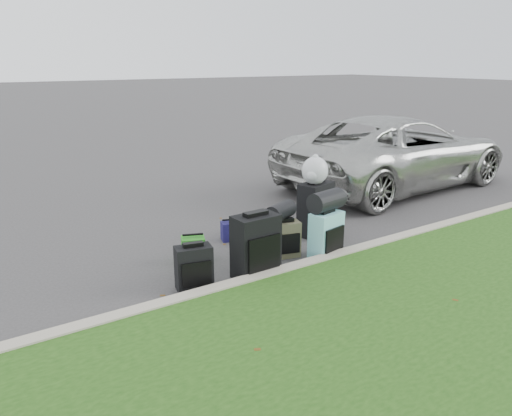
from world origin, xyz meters
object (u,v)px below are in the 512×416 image
suitcase_small_black (194,268)px  suitcase_large_black_left (256,246)px  tote_green (193,250)px  tote_navy (230,231)px  suitcase_teal (326,235)px  suitcase_large_black_right (315,209)px  suv (396,151)px  suitcase_olive (286,239)px

suitcase_small_black → suitcase_large_black_left: 0.81m
tote_green → tote_navy: 0.94m
suitcase_teal → tote_navy: suitcase_teal is taller
suitcase_teal → tote_navy: (-0.72, 1.32, -0.18)m
suitcase_large_black_right → tote_green: size_ratio=2.38×
suitcase_large_black_right → suitcase_large_black_left: bearing=-170.2°
tote_green → suitcase_teal: bearing=-7.6°
tote_navy → suitcase_small_black: bearing=-117.6°
suitcase_small_black → suitcase_teal: size_ratio=0.82×
suitcase_small_black → tote_navy: (1.20, 1.18, -0.12)m
suv → suitcase_large_black_left: (-5.01, -2.21, -0.35)m
tote_green → suitcase_large_black_left: bearing=-41.6°
suitcase_olive → suitcase_large_black_right: (0.90, 0.46, 0.16)m
suitcase_small_black → suitcase_large_black_left: bearing=4.1°
suitcase_teal → suitcase_large_black_right: suitcase_large_black_right is taller
suitcase_teal → tote_green: suitcase_teal is taller
suitcase_teal → suitcase_large_black_right: 0.95m
suv → tote_navy: suv is taller
suv → suitcase_teal: (-3.89, -2.23, -0.42)m
suv → suitcase_teal: suv is taller
suitcase_olive → tote_navy: suitcase_olive is taller
suitcase_olive → suitcase_teal: (0.41, -0.35, 0.08)m
tote_navy → tote_green: bearing=-134.3°
tote_green → tote_navy: (0.84, 0.44, -0.03)m
suv → tote_green: bearing=101.2°
suitcase_teal → suitcase_olive: bearing=128.8°
suitcase_olive → tote_green: (-1.15, 0.53, -0.08)m
suitcase_olive → tote_navy: (-0.31, 0.97, -0.11)m
suitcase_large_black_left → suitcase_small_black: bearing=170.1°
suitcase_teal → suitcase_small_black: bearing=165.4°
suitcase_olive → suitcase_small_black: bearing=-156.4°
suitcase_small_black → tote_navy: suitcase_small_black is taller
suitcase_olive → tote_navy: bearing=123.5°
suv → suitcase_large_black_right: suv is taller
suv → suitcase_olive: 4.72m
suitcase_large_black_left → suitcase_large_black_right: 1.80m
suitcase_olive → suitcase_teal: size_ratio=0.77×
suitcase_olive → suitcase_teal: bearing=-25.2°
suitcase_small_black → suitcase_olive: suitcase_small_black is taller
suitcase_small_black → suv: bearing=32.4°
suitcase_large_black_left → tote_navy: 1.38m
suv → suitcase_large_black_right: (-3.39, -1.42, -0.34)m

